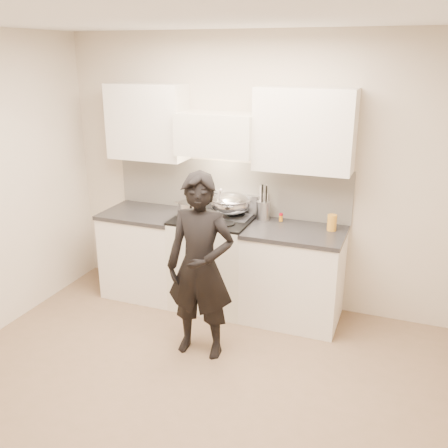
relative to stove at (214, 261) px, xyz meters
The scene contains 11 objects.
ground_plane 1.53m from the stove, 78.12° to the right, with size 4.00×4.00×0.00m, color #7F624A.
room_shell 1.56m from the stove, 77.04° to the right, with size 4.04×3.54×2.70m.
stove is the anchor object (origin of this frame).
counter_right 0.83m from the stove, ahead, with size 0.92×0.67×0.92m.
counter_left 0.78m from the stove, behind, with size 0.82×0.67×0.92m.
wok 0.62m from the stove, 43.11° to the left, with size 0.42×0.50×0.34m.
stock_pot 0.61m from the stove, 151.20° to the right, with size 0.33×0.23×0.15m.
utensil_crock 0.74m from the stove, 23.40° to the left, with size 0.13×0.13×0.35m.
spice_jar 0.82m from the stove, 17.42° to the left, with size 0.04×0.04×0.08m.
oil_glass 1.26m from the stove, ahead, with size 0.09×0.09×0.15m.
person 0.94m from the stove, 75.11° to the right, with size 0.59×0.38×1.60m, color black.
Camera 1 is at (1.47, -2.91, 2.49)m, focal length 40.00 mm.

